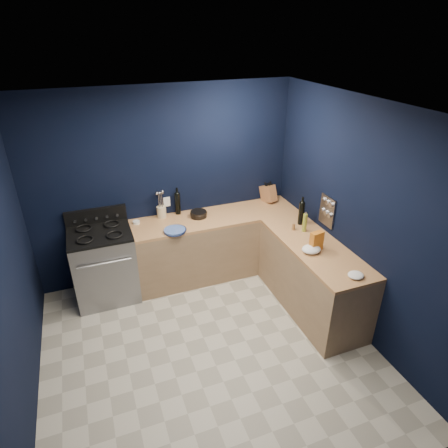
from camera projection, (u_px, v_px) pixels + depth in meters
name	position (u px, v px, depth m)	size (l,w,h in m)	color
floor	(210.00, 352.00, 4.24)	(3.50, 3.50, 0.02)	#B3AE9D
ceiling	(204.00, 110.00, 3.02)	(3.50, 3.50, 0.02)	silver
wall_back	(165.00, 186.00, 5.09)	(3.50, 0.02, 2.60)	black
wall_right	(360.00, 221.00, 4.19)	(0.02, 3.50, 2.60)	black
wall_left	(0.00, 292.00, 3.08)	(0.02, 3.50, 2.60)	black
wall_front	(305.00, 404.00, 2.18)	(3.50, 0.02, 2.60)	black
cab_back	(216.00, 246.00, 5.41)	(2.30, 0.63, 0.86)	#947454
top_back	(216.00, 217.00, 5.21)	(2.30, 0.63, 0.04)	brown
cab_right	(311.00, 278.00, 4.72)	(0.63, 1.67, 0.86)	#947454
top_right	(315.00, 247.00, 4.51)	(0.63, 1.67, 0.04)	brown
gas_range	(105.00, 266.00, 4.91)	(0.76, 0.66, 0.92)	gray
oven_door	(107.00, 280.00, 4.65)	(0.59, 0.02, 0.42)	black
cooktop	(99.00, 234.00, 4.69)	(0.76, 0.66, 0.03)	black
backguard	(96.00, 216.00, 4.89)	(0.76, 0.06, 0.20)	black
spice_panel	(327.00, 211.00, 4.69)	(0.02, 0.28, 0.38)	gray
wall_outlet	(167.00, 202.00, 5.18)	(0.09, 0.02, 0.13)	white
plate_stack	(175.00, 231.00, 4.79)	(0.27, 0.27, 0.03)	#3060A5
ramekin	(136.00, 222.00, 4.99)	(0.09, 0.09, 0.04)	white
utensil_crock	(162.00, 212.00, 5.13)	(0.12, 0.12, 0.15)	beige
wine_bottle_back	(178.00, 204.00, 5.19)	(0.07, 0.07, 0.30)	black
lemon_basket	(199.00, 214.00, 5.15)	(0.22, 0.22, 0.08)	black
knife_block	(268.00, 194.00, 5.58)	(0.13, 0.22, 0.24)	brown
wine_bottle_right	(301.00, 213.00, 4.92)	(0.07, 0.07, 0.30)	black
oil_bottle	(305.00, 223.00, 4.77)	(0.05, 0.05, 0.24)	olive
spice_jar_near	(294.00, 227.00, 4.83)	(0.04, 0.04, 0.09)	olive
spice_jar_far	(321.00, 236.00, 4.63)	(0.04, 0.04, 0.08)	olive
crouton_bag	(316.00, 241.00, 4.37)	(0.16, 0.07, 0.23)	#B71E0A
towel_front	(311.00, 249.00, 4.36)	(0.22, 0.19, 0.08)	white
towel_end	(356.00, 275.00, 3.93)	(0.17, 0.15, 0.05)	white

